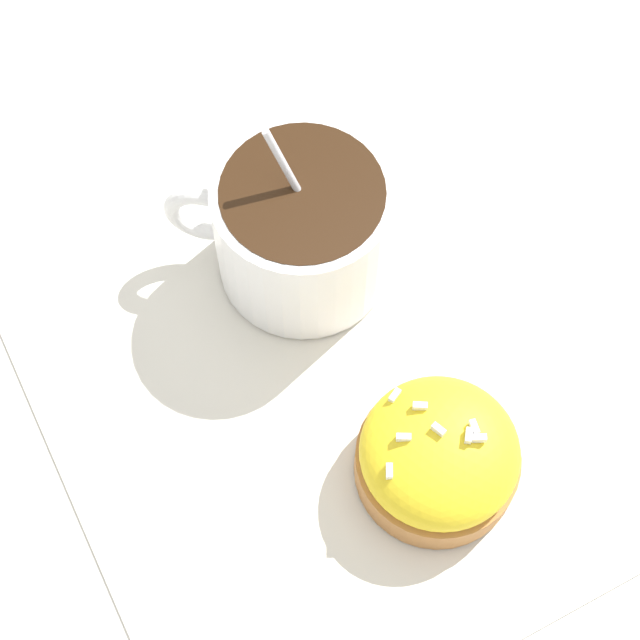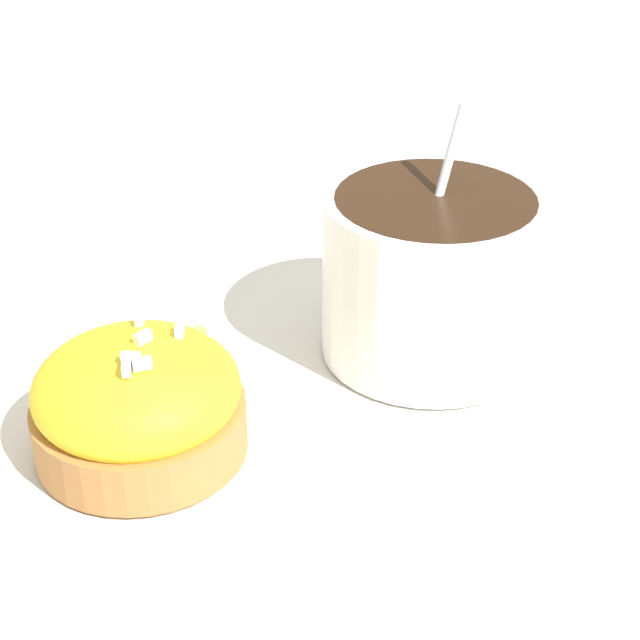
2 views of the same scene
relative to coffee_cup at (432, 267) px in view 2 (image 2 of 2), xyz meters
name	(u,v)px [view 2 (image 2 of 2)]	position (x,y,z in m)	size (l,w,h in m)	color
ground_plane	(289,397)	(-0.07, 0.01, -0.04)	(3.00, 3.00, 0.00)	silver
paper_napkin	(289,394)	(-0.07, 0.01, -0.04)	(0.35, 0.36, 0.00)	white
coffee_cup	(432,267)	(0.00, 0.00, 0.00)	(0.10, 0.11, 0.11)	white
frosted_pastry	(141,406)	(-0.14, 0.00, -0.02)	(0.08, 0.08, 0.05)	#B2753D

